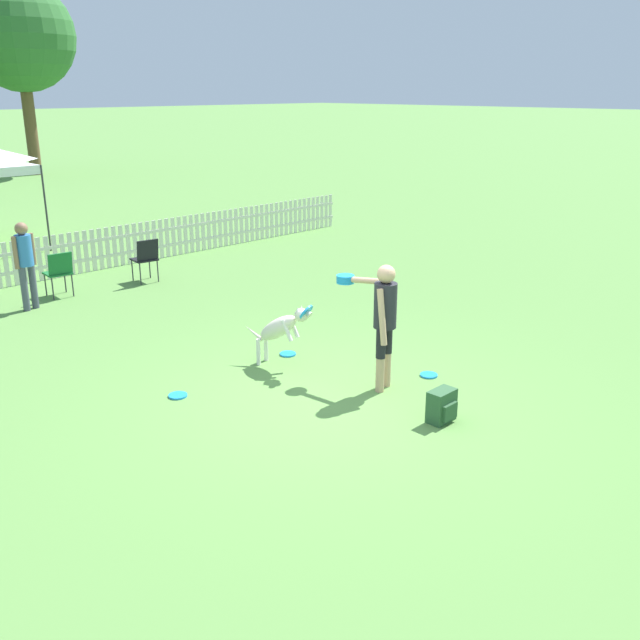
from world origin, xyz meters
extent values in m
plane|color=#5B8C42|center=(0.00, 0.00, 0.00)|extent=(240.00, 240.00, 0.00)
cylinder|color=tan|center=(0.61, -0.25, 0.22)|extent=(0.11, 0.11, 0.45)
cylinder|color=black|center=(0.61, -0.25, 0.63)|extent=(0.12, 0.12, 0.37)
cylinder|color=tan|center=(0.81, -0.19, 0.22)|extent=(0.11, 0.11, 0.45)
cylinder|color=black|center=(0.81, -0.19, 0.63)|extent=(0.12, 0.12, 0.37)
cylinder|color=#26262D|center=(0.71, -0.22, 1.09)|extent=(0.35, 0.35, 0.56)
sphere|color=tan|center=(0.71, -0.22, 1.48)|extent=(0.22, 0.22, 0.22)
cylinder|color=tan|center=(0.53, -0.32, 1.01)|extent=(0.13, 0.21, 0.68)
cylinder|color=tan|center=(0.82, 0.16, 1.31)|extent=(0.19, 0.68, 0.14)
cylinder|color=#1E8CD8|center=(0.76, 0.49, 1.24)|extent=(0.23, 0.23, 0.02)
cylinder|color=#1E8CD8|center=(0.76, 0.49, 1.27)|extent=(0.23, 0.23, 0.02)
cylinder|color=#1E8CD8|center=(0.76, 0.49, 1.29)|extent=(0.23, 0.23, 0.02)
cylinder|color=#1E8CD8|center=(0.76, 0.49, 1.32)|extent=(0.23, 0.23, 0.02)
ellipsoid|color=beige|center=(0.29, 1.27, 0.55)|extent=(0.44, 0.72, 0.55)
ellipsoid|color=white|center=(0.29, 1.27, 0.50)|extent=(0.24, 0.37, 0.27)
sphere|color=beige|center=(0.38, 0.92, 0.79)|extent=(0.18, 0.18, 0.18)
cone|color=beige|center=(0.41, 0.85, 0.84)|extent=(0.14, 0.18, 0.15)
cylinder|color=#1E8CD8|center=(0.41, 0.85, 0.84)|extent=(0.26, 0.20, 0.20)
cone|color=beige|center=(0.43, 0.96, 0.86)|extent=(0.05, 0.05, 0.08)
cone|color=beige|center=(0.32, 0.93, 0.86)|extent=(0.05, 0.05, 0.08)
cylinder|color=white|center=(0.30, 1.55, 0.19)|extent=(0.06, 0.06, 0.37)
cylinder|color=white|center=(0.12, 1.50, 0.19)|extent=(0.06, 0.06, 0.37)
cylinder|color=white|center=(0.42, 1.11, 0.57)|extent=(0.10, 0.18, 0.29)
cylinder|color=white|center=(0.26, 1.06, 0.57)|extent=(0.10, 0.18, 0.29)
cone|color=beige|center=(0.18, 1.65, 0.41)|extent=(0.14, 0.31, 0.21)
cylinder|color=#1E8CD8|center=(0.66, 1.50, 0.01)|extent=(0.23, 0.23, 0.02)
cylinder|color=#1E8CD8|center=(1.45, -0.38, 0.01)|extent=(0.23, 0.23, 0.02)
cylinder|color=#1E8CD8|center=(-1.26, 1.40, 0.01)|extent=(0.23, 0.23, 0.02)
cube|color=#2D5633|center=(0.47, -1.28, 0.19)|extent=(0.33, 0.20, 0.38)
cube|color=#2D5633|center=(0.47, -1.39, 0.15)|extent=(0.23, 0.04, 0.19)
cube|color=silver|center=(0.00, 7.90, 0.26)|extent=(16.34, 0.04, 0.06)
cube|color=silver|center=(0.00, 7.90, 0.62)|extent=(16.34, 0.04, 0.06)
cube|color=silver|center=(-0.65, 7.90, 0.43)|extent=(0.09, 0.02, 0.86)
cube|color=silver|center=(-0.49, 7.90, 0.43)|extent=(0.09, 0.02, 0.86)
cube|color=silver|center=(-0.32, 7.90, 0.43)|extent=(0.09, 0.02, 0.86)
cube|color=silver|center=(-0.16, 7.90, 0.43)|extent=(0.09, 0.02, 0.86)
cube|color=silver|center=(0.00, 7.90, 0.43)|extent=(0.09, 0.02, 0.86)
cube|color=silver|center=(0.16, 7.90, 0.43)|extent=(0.09, 0.02, 0.86)
cube|color=silver|center=(0.32, 7.90, 0.43)|extent=(0.09, 0.02, 0.86)
cube|color=silver|center=(0.49, 7.90, 0.43)|extent=(0.09, 0.02, 0.86)
cube|color=silver|center=(0.65, 7.90, 0.43)|extent=(0.09, 0.02, 0.86)
cube|color=silver|center=(0.81, 7.90, 0.43)|extent=(0.09, 0.02, 0.86)
cube|color=silver|center=(0.97, 7.90, 0.43)|extent=(0.09, 0.02, 0.86)
cube|color=silver|center=(1.13, 7.90, 0.43)|extent=(0.09, 0.02, 0.86)
cube|color=silver|center=(1.29, 7.90, 0.43)|extent=(0.09, 0.02, 0.86)
cube|color=silver|center=(1.46, 7.90, 0.43)|extent=(0.09, 0.02, 0.86)
cube|color=silver|center=(1.62, 7.90, 0.43)|extent=(0.09, 0.02, 0.86)
cube|color=silver|center=(1.78, 7.90, 0.43)|extent=(0.09, 0.02, 0.86)
cube|color=silver|center=(1.94, 7.90, 0.43)|extent=(0.09, 0.02, 0.86)
cube|color=silver|center=(2.10, 7.90, 0.43)|extent=(0.09, 0.02, 0.86)
cube|color=silver|center=(2.26, 7.90, 0.43)|extent=(0.09, 0.02, 0.86)
cube|color=silver|center=(2.43, 7.90, 0.43)|extent=(0.09, 0.02, 0.86)
cube|color=silver|center=(2.59, 7.90, 0.43)|extent=(0.09, 0.02, 0.86)
cube|color=silver|center=(2.75, 7.90, 0.43)|extent=(0.09, 0.02, 0.86)
cube|color=silver|center=(2.91, 7.90, 0.43)|extent=(0.09, 0.02, 0.86)
cube|color=silver|center=(3.07, 7.90, 0.43)|extent=(0.09, 0.02, 0.86)
cube|color=silver|center=(3.23, 7.90, 0.43)|extent=(0.09, 0.02, 0.86)
cube|color=silver|center=(3.40, 7.90, 0.43)|extent=(0.09, 0.02, 0.86)
cube|color=silver|center=(3.56, 7.90, 0.43)|extent=(0.09, 0.02, 0.86)
cube|color=silver|center=(3.72, 7.90, 0.43)|extent=(0.09, 0.02, 0.86)
cube|color=silver|center=(3.88, 7.90, 0.43)|extent=(0.09, 0.02, 0.86)
cube|color=silver|center=(4.04, 7.90, 0.43)|extent=(0.09, 0.02, 0.86)
cube|color=silver|center=(4.21, 7.90, 0.43)|extent=(0.09, 0.02, 0.86)
cube|color=silver|center=(4.37, 7.90, 0.43)|extent=(0.09, 0.02, 0.86)
cube|color=silver|center=(4.53, 7.90, 0.43)|extent=(0.09, 0.02, 0.86)
cube|color=silver|center=(4.69, 7.90, 0.43)|extent=(0.09, 0.02, 0.86)
cube|color=silver|center=(4.85, 7.90, 0.43)|extent=(0.09, 0.02, 0.86)
cube|color=silver|center=(5.01, 7.90, 0.43)|extent=(0.09, 0.02, 0.86)
cube|color=silver|center=(5.18, 7.90, 0.43)|extent=(0.09, 0.02, 0.86)
cube|color=silver|center=(5.34, 7.90, 0.43)|extent=(0.09, 0.02, 0.86)
cube|color=silver|center=(5.50, 7.90, 0.43)|extent=(0.09, 0.02, 0.86)
cube|color=silver|center=(5.66, 7.90, 0.43)|extent=(0.09, 0.02, 0.86)
cube|color=silver|center=(5.82, 7.90, 0.43)|extent=(0.09, 0.02, 0.86)
cube|color=silver|center=(5.98, 7.90, 0.43)|extent=(0.09, 0.02, 0.86)
cube|color=silver|center=(6.15, 7.90, 0.43)|extent=(0.09, 0.02, 0.86)
cube|color=silver|center=(6.31, 7.90, 0.43)|extent=(0.09, 0.02, 0.86)
cube|color=silver|center=(6.47, 7.90, 0.43)|extent=(0.09, 0.02, 0.86)
cube|color=silver|center=(6.63, 7.90, 0.43)|extent=(0.09, 0.02, 0.86)
cube|color=silver|center=(6.79, 7.90, 0.43)|extent=(0.09, 0.02, 0.86)
cube|color=silver|center=(6.95, 7.90, 0.43)|extent=(0.09, 0.02, 0.86)
cube|color=silver|center=(7.12, 7.90, 0.43)|extent=(0.09, 0.02, 0.86)
cube|color=silver|center=(7.28, 7.90, 0.43)|extent=(0.09, 0.02, 0.86)
cube|color=silver|center=(7.44, 7.90, 0.43)|extent=(0.09, 0.02, 0.86)
cube|color=silver|center=(7.60, 7.90, 0.43)|extent=(0.09, 0.02, 0.86)
cube|color=silver|center=(7.76, 7.90, 0.43)|extent=(0.09, 0.02, 0.86)
cube|color=silver|center=(7.92, 7.90, 0.43)|extent=(0.09, 0.02, 0.86)
cube|color=silver|center=(8.09, 7.90, 0.43)|extent=(0.09, 0.02, 0.86)
cylinder|color=#333338|center=(-0.05, 6.78, 0.21)|extent=(0.02, 0.02, 0.43)
cylinder|color=#333338|center=(-0.41, 6.82, 0.21)|extent=(0.02, 0.02, 0.43)
cylinder|color=#333338|center=(-0.08, 6.43, 0.21)|extent=(0.02, 0.02, 0.43)
cylinder|color=#333338|center=(-0.44, 6.46, 0.21)|extent=(0.02, 0.02, 0.43)
cube|color=#19662D|center=(-0.25, 6.62, 0.43)|extent=(0.46, 0.46, 0.03)
cube|color=#19662D|center=(-0.26, 6.43, 0.63)|extent=(0.43, 0.12, 0.41)
cylinder|color=#333338|center=(1.61, 6.58, 0.22)|extent=(0.02, 0.02, 0.44)
cylinder|color=#333338|center=(1.25, 6.62, 0.22)|extent=(0.02, 0.02, 0.44)
cylinder|color=#333338|center=(1.57, 6.22, 0.22)|extent=(0.02, 0.02, 0.44)
cylinder|color=#333338|center=(1.21, 6.26, 0.22)|extent=(0.02, 0.02, 0.44)
cube|color=black|center=(1.41, 6.42, 0.44)|extent=(0.48, 0.48, 0.03)
cube|color=black|center=(1.39, 6.23, 0.65)|extent=(0.43, 0.14, 0.42)
cylinder|color=#333338|center=(1.33, 10.35, 0.98)|extent=(0.04, 0.04, 1.95)
cylinder|color=#474C5B|center=(-0.88, 6.22, 0.38)|extent=(0.11, 0.11, 0.76)
cylinder|color=#474C5B|center=(-1.05, 6.18, 0.38)|extent=(0.11, 0.11, 0.76)
cylinder|color=#3372BF|center=(-0.96, 6.20, 1.02)|extent=(0.27, 0.27, 0.52)
sphere|color=#8C664C|center=(-0.96, 6.20, 1.39)|extent=(0.21, 0.21, 0.21)
cylinder|color=#8C664C|center=(-0.80, 6.24, 1.02)|extent=(0.08, 0.08, 0.54)
cylinder|color=#8C664C|center=(-1.13, 6.16, 1.02)|extent=(0.08, 0.08, 0.54)
cylinder|color=brown|center=(7.70, 25.30, 2.18)|extent=(0.50, 0.50, 4.37)
sphere|color=#2D662D|center=(7.70, 25.30, 5.59)|extent=(4.44, 4.44, 4.44)
camera|label=1|loc=(-5.67, -5.50, 3.61)|focal=40.00mm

